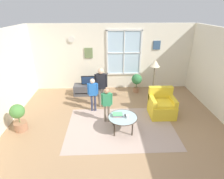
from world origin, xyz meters
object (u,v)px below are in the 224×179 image
Objects in this scene: person_black_shirt at (101,83)px; potted_plant_corner at (18,116)px; book_stack at (117,115)px; potted_plant_by_window at (137,80)px; person_green_shirt at (107,101)px; floor_lamp at (155,68)px; person_blue_shirt at (93,91)px; tv_stand at (89,90)px; remote_near_books at (126,116)px; cup at (127,116)px; coffee_table at (123,118)px; armchair at (162,106)px; television at (88,80)px.

potted_plant_corner is at bearing -151.62° from person_black_shirt.
book_stack is 0.35× the size of potted_plant_by_window.
person_green_shirt is 2.06m from floor_lamp.
person_blue_shirt is at bearing -139.92° from potted_plant_by_window.
person_black_shirt reaches higher than tv_stand.
remote_near_books is at bearing -4.95° from book_stack.
cup is at bearing -63.32° from person_black_shirt.
coffee_table is 0.16m from book_stack.
tv_stand is 2.91m from armchair.
tv_stand is 0.71× the size of floor_lamp.
armchair is 0.55× the size of floor_lamp.
television reaches higher than coffee_table.
cup is at bearing -26.57° from coffee_table.
potted_plant_corner reaches higher than remote_near_books.
coffee_table is 3.07× the size of book_stack.
potted_plant_corner is 0.50× the size of floor_lamp.
cup reaches higher than book_stack.
person_blue_shirt is at bearing -78.45° from tv_stand.
remote_near_books is at bearing -2.22° from potted_plant_corner.
person_blue_shirt is 2.19m from floor_lamp.
cup is 0.10m from remote_near_books.
potted_plant_by_window is at bearing 32.79° from potted_plant_corner.
person_black_shirt is at bearing 100.66° from person_green_shirt.
person_green_shirt is 1.42× the size of potted_plant_by_window.
potted_plant_by_window reaches higher than book_stack.
television reaches higher than tv_stand.
floor_lamp is (2.31, -0.81, 0.73)m from television.
cup is 1.54m from person_blue_shirt.
person_blue_shirt is (-0.26, -0.26, -0.16)m from person_black_shirt.
coffee_table is at bearing -52.17° from person_blue_shirt.
cup is at bearing -62.99° from television.
person_green_shirt is (-0.51, 0.43, 0.23)m from remote_near_books.
television reaches higher than book_stack.
person_green_shirt reaches higher than book_stack.
book_stack is 2.77× the size of cup.
book_stack is at bearing -110.93° from potted_plant_by_window.
person_green_shirt reaches higher than armchair.
potted_plant_corner is (-2.97, 0.20, -0.05)m from cup.
floor_lamp is at bearing 98.31° from armchair.
book_stack is (-0.14, 0.05, 0.06)m from coffee_table.
armchair is 0.80× the size of person_green_shirt.
tv_stand is 8.10× the size of remote_near_books.
person_green_shirt is at bearing 7.30° from potted_plant_corner.
coffee_table is 8.52× the size of cup.
book_stack is at bearing -67.14° from television.
armchair reaches higher than potted_plant_corner.
television is 2.03m from person_green_shirt.
floor_lamp is at bearing -19.31° from television.
tv_stand is 2.09m from person_green_shirt.
potted_plant_by_window is at bearing 39.11° from person_black_shirt.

